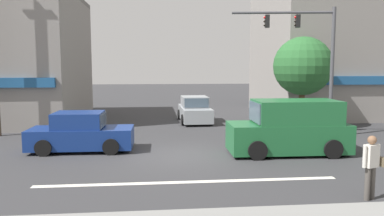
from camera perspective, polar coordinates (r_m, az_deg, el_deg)
name	(u,v)px	position (r m, az deg, el deg)	size (l,w,h in m)	color
ground_plane	(181,155)	(14.65, -1.75, -7.12)	(120.00, 120.00, 0.00)	#333335
lane_marking_stripe	(189,182)	(11.29, -0.51, -11.21)	(9.00, 0.24, 0.01)	silver
building_right_corner	(342,49)	(29.16, 21.94, 8.33)	(11.16, 9.47, 9.33)	gray
street_tree	(303,66)	(21.72, 16.53, 6.12)	(3.24, 3.24, 5.07)	#4C3823
utility_pole_far_right	(290,60)	(25.07, 14.71, 7.11)	(1.40, 0.22, 7.39)	brown
traffic_light_mast	(312,50)	(18.90, 17.80, 8.35)	(4.85, 0.83, 6.20)	#47474C
van_crossing_rightbound	(290,128)	(15.12, 14.74, -3.02)	(4.64, 2.12, 2.11)	#1E6033
sedan_crossing_leftbound	(195,110)	(23.12, 0.41, -0.38)	(1.94, 4.13, 1.58)	#999EA3
sedan_parked_curbside	(81,133)	(15.83, -16.54, -3.74)	(4.13, 1.93, 1.58)	navy
pedestrian_foreground_with_bag	(372,163)	(10.66, 25.69, -7.61)	(0.69, 0.39, 1.67)	#4C4742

